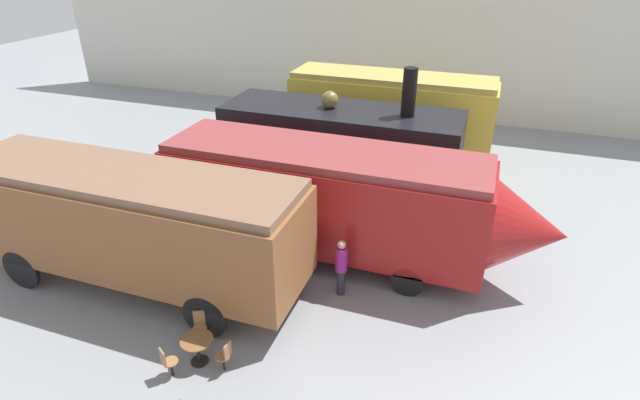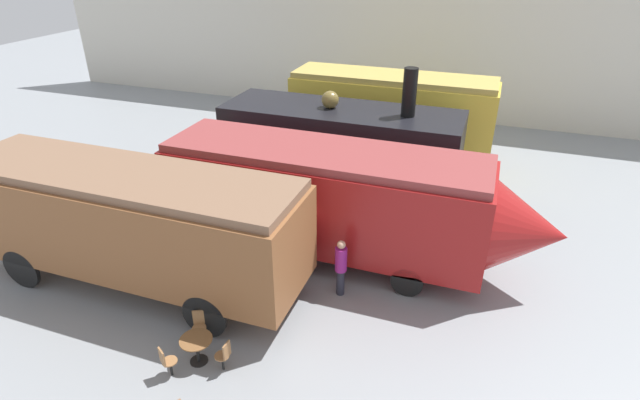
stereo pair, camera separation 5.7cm
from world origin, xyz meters
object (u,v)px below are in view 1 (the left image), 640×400
passenger_coach_vintage (391,111)px  cafe_table_near (197,345)px  steam_locomotive (341,147)px  passenger_coach_wooden (129,218)px  visitor_person (341,265)px  streamlined_locomotive (349,199)px  cafe_chair_0 (225,355)px

passenger_coach_vintage → cafe_table_near: bearing=-96.8°
steam_locomotive → cafe_table_near: steam_locomotive is taller
passenger_coach_wooden → cafe_table_near: (3.34, -2.22, -1.66)m
passenger_coach_wooden → visitor_person: bearing=13.9°
passenger_coach_vintage → streamlined_locomotive: (0.47, -7.99, -0.34)m
passenger_coach_vintage → cafe_chair_0: size_ratio=10.07×
passenger_coach_vintage → cafe_chair_0: bearing=-93.6°
passenger_coach_wooden → passenger_coach_vintage: bearing=66.4°
streamlined_locomotive → passenger_coach_wooden: bearing=-148.1°
passenger_coach_wooden → cafe_chair_0: passenger_coach_wooden is taller
steam_locomotive → visitor_person: (1.85, -5.80, -1.16)m
steam_locomotive → passenger_coach_vintage: bearing=76.2°
steam_locomotive → streamlined_locomotive: (1.49, -3.86, -0.08)m
passenger_coach_vintage → streamlined_locomotive: 8.01m
passenger_coach_wooden → cafe_table_near: passenger_coach_wooden is taller
cafe_chair_0 → visitor_person: size_ratio=0.48×
streamlined_locomotive → passenger_coach_wooden: 6.41m
streamlined_locomotive → cafe_chair_0: streamlined_locomotive is taller
passenger_coach_vintage → passenger_coach_wooden: size_ratio=0.86×
passenger_coach_vintage → cafe_table_near: 13.82m
cafe_table_near → cafe_chair_0: bearing=-2.1°
steam_locomotive → cafe_table_near: bearing=-93.7°
passenger_coach_wooden → steam_locomotive: bearing=61.4°
cafe_chair_0 → visitor_person: bearing=-112.5°
passenger_coach_vintage → cafe_table_near: size_ratio=11.14×
visitor_person → steam_locomotive: bearing=107.7°
passenger_coach_vintage → cafe_chair_0: (-0.86, -13.62, -1.90)m
passenger_coach_vintage → visitor_person: passenger_coach_vintage is taller
passenger_coach_vintage → visitor_person: bearing=-85.2°
passenger_coach_wooden → visitor_person: size_ratio=5.66×
cafe_table_near → visitor_person: 4.43m
steam_locomotive → cafe_table_near: size_ratio=11.22×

